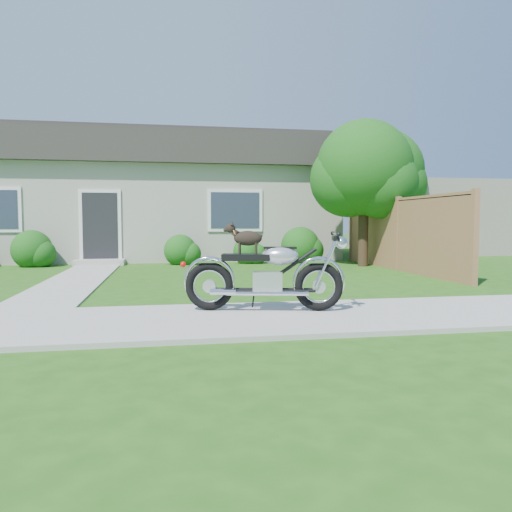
{
  "coord_description": "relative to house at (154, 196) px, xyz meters",
  "views": [
    {
      "loc": [
        0.4,
        -6.27,
        1.27
      ],
      "look_at": [
        1.71,
        1.0,
        0.75
      ],
      "focal_mm": 35.0,
      "sensor_mm": 36.0,
      "label": 1
    }
  ],
  "objects": [
    {
      "name": "tree_far",
      "position": [
        8.13,
        -1.44,
        0.76
      ],
      "size": [
        2.97,
        2.96,
        4.55
      ],
      "color": "#3D2B1C",
      "rests_on": "ground"
    },
    {
      "name": "motorcycle_with_dog",
      "position": [
        1.75,
        -11.62,
        -1.6
      ],
      "size": [
        2.2,
        0.77,
        1.19
      ],
      "rotation": [
        0.0,
        0.0,
        -0.21
      ],
      "color": "black",
      "rests_on": "sidewalk"
    },
    {
      "name": "walkway",
      "position": [
        -1.5,
        -6.99,
        -2.14
      ],
      "size": [
        1.2,
        8.0,
        0.03
      ],
      "primitive_type": "cube",
      "color": "#9E9B93",
      "rests_on": "ground"
    },
    {
      "name": "shrub_row",
      "position": [
        0.22,
        -3.49,
        -1.71
      ],
      "size": [
        10.48,
        1.19,
        1.19
      ],
      "color": "#1A5015",
      "rests_on": "ground"
    },
    {
      "name": "potted_plant_right",
      "position": [
        1.09,
        -3.44,
        -1.8
      ],
      "size": [
        0.57,
        0.57,
        0.72
      ],
      "primitive_type": "imported",
      "rotation": [
        0.0,
        0.0,
        2.3
      ],
      "color": "#1E6A1D",
      "rests_on": "ground"
    },
    {
      "name": "ground",
      "position": [
        0.0,
        -11.99,
        -2.16
      ],
      "size": [
        80.0,
        80.0,
        0.0
      ],
      "primitive_type": "plane",
      "color": "#235114",
      "rests_on": "ground"
    },
    {
      "name": "potted_plant_left",
      "position": [
        -3.2,
        -3.44,
        -1.79
      ],
      "size": [
        0.65,
        0.73,
        0.74
      ],
      "primitive_type": "imported",
      "rotation": [
        0.0,
        0.0,
        1.69
      ],
      "color": "#205817",
      "rests_on": "ground"
    },
    {
      "name": "tree_near",
      "position": [
        5.98,
        -5.09,
        0.46
      ],
      "size": [
        2.71,
        2.67,
        4.09
      ],
      "color": "#3D2B1C",
      "rests_on": "ground"
    },
    {
      "name": "house",
      "position": [
        0.0,
        0.0,
        0.0
      ],
      "size": [
        12.6,
        7.03,
        4.5
      ],
      "color": "#A9A799",
      "rests_on": "ground"
    },
    {
      "name": "sidewalk",
      "position": [
        0.0,
        -11.99,
        -2.14
      ],
      "size": [
        24.0,
        2.2,
        0.04
      ],
      "primitive_type": "cube",
      "color": "#9E9B93",
      "rests_on": "ground"
    },
    {
      "name": "fence",
      "position": [
        6.3,
        -6.24,
        -1.22
      ],
      "size": [
        0.12,
        6.62,
        1.9
      ],
      "color": "#9C6946",
      "rests_on": "ground"
    }
  ]
}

